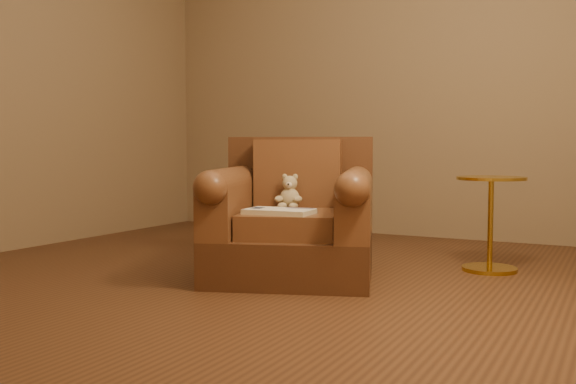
% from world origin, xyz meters
% --- Properties ---
extents(floor, '(4.00, 4.00, 0.00)m').
position_xyz_m(floor, '(0.00, 0.00, 0.00)').
color(floor, '#56321D').
rests_on(floor, ground).
extents(armchair, '(1.13, 1.10, 0.81)m').
position_xyz_m(armchair, '(0.22, 0.03, 0.31)').
color(armchair, '#4E2D1A').
rests_on(armchair, floor).
extents(teddy_bear, '(0.15, 0.17, 0.21)m').
position_xyz_m(teddy_bear, '(0.17, 0.09, 0.46)').
color(teddy_bear, tan).
rests_on(teddy_bear, armchair).
extents(guidebook, '(0.37, 0.24, 0.03)m').
position_xyz_m(guidebook, '(0.26, -0.21, 0.40)').
color(guidebook, beige).
rests_on(guidebook, armchair).
extents(side_table, '(0.41, 0.41, 0.57)m').
position_xyz_m(side_table, '(1.19, 0.73, 0.31)').
color(side_table, gold).
rests_on(side_table, floor).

